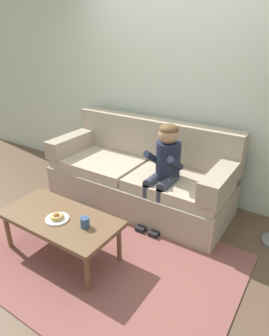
{
  "coord_description": "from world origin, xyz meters",
  "views": [
    {
      "loc": [
        1.56,
        -1.91,
        1.94
      ],
      "look_at": [
        0.02,
        0.45,
        0.65
      ],
      "focal_mm": 31.9,
      "sensor_mm": 36.0,
      "label": 1
    }
  ],
  "objects_px": {
    "couch": "(141,176)",
    "toy_controller": "(73,213)",
    "mug": "(85,222)",
    "person_child": "(164,165)",
    "coffee_table": "(60,221)",
    "donut": "(57,217)"
  },
  "relations": [
    {
      "from": "coffee_table",
      "to": "mug",
      "type": "relative_size",
      "value": 12.55
    },
    {
      "from": "person_child",
      "to": "mug",
      "type": "relative_size",
      "value": 12.24
    },
    {
      "from": "donut",
      "to": "toy_controller",
      "type": "distance_m",
      "value": 0.82
    },
    {
      "from": "couch",
      "to": "mug",
      "type": "relative_size",
      "value": 24.24
    },
    {
      "from": "couch",
      "to": "mug",
      "type": "xyz_separation_m",
      "value": [
        0.2,
        -1.22,
        0.11
      ]
    },
    {
      "from": "coffee_table",
      "to": "person_child",
      "type": "distance_m",
      "value": 1.19
    },
    {
      "from": "couch",
      "to": "toy_controller",
      "type": "height_order",
      "value": "couch"
    },
    {
      "from": "coffee_table",
      "to": "donut",
      "type": "xyz_separation_m",
      "value": [
        0.02,
        -0.04,
        0.07
      ]
    },
    {
      "from": "coffee_table",
      "to": "mug",
      "type": "distance_m",
      "value": 0.31
    },
    {
      "from": "couch",
      "to": "coffee_table",
      "type": "distance_m",
      "value": 1.24
    },
    {
      "from": "coffee_table",
      "to": "person_child",
      "type": "relative_size",
      "value": 1.03
    },
    {
      "from": "person_child",
      "to": "donut",
      "type": "bearing_deg",
      "value": -114.88
    },
    {
      "from": "person_child",
      "to": "donut",
      "type": "relative_size",
      "value": 9.18
    },
    {
      "from": "person_child",
      "to": "donut",
      "type": "xyz_separation_m",
      "value": [
        -0.5,
        -1.07,
        -0.22
      ]
    },
    {
      "from": "toy_controller",
      "to": "person_child",
      "type": "bearing_deg",
      "value": -4.88
    },
    {
      "from": "coffee_table",
      "to": "donut",
      "type": "height_order",
      "value": "donut"
    },
    {
      "from": "couch",
      "to": "donut",
      "type": "height_order",
      "value": "couch"
    },
    {
      "from": "donut",
      "to": "mug",
      "type": "bearing_deg",
      "value": 11.1
    },
    {
      "from": "donut",
      "to": "mug",
      "type": "height_order",
      "value": "mug"
    },
    {
      "from": "mug",
      "to": "toy_controller",
      "type": "relative_size",
      "value": 0.4
    },
    {
      "from": "person_child",
      "to": "toy_controller",
      "type": "bearing_deg",
      "value": -151.18
    },
    {
      "from": "person_child",
      "to": "toy_controller",
      "type": "height_order",
      "value": "person_child"
    }
  ]
}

